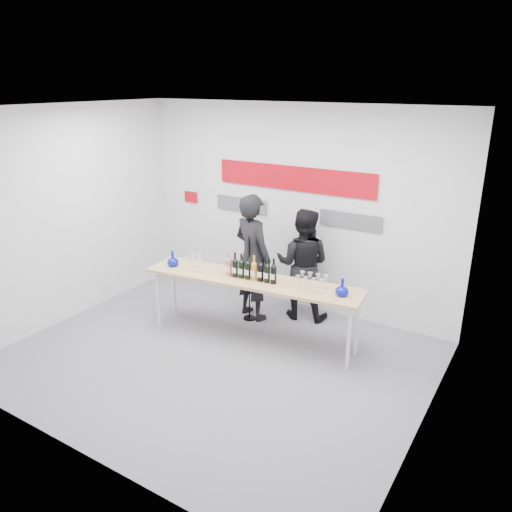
# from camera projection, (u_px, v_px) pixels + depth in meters

# --- Properties ---
(ground) EXTENTS (5.00, 5.00, 0.00)m
(ground) POSITION_uv_depth(u_px,v_px,m) (216.00, 359.00, 6.21)
(ground) COLOR slate
(ground) RESTS_ON ground
(back_wall) EXTENTS (5.00, 0.04, 3.00)m
(back_wall) POSITION_uv_depth(u_px,v_px,m) (293.00, 208.00, 7.31)
(back_wall) COLOR silver
(back_wall) RESTS_ON ground
(signage) EXTENTS (3.38, 0.02, 0.79)m
(signage) POSITION_uv_depth(u_px,v_px,m) (290.00, 188.00, 7.21)
(signage) COLOR #AF0712
(signage) RESTS_ON back_wall
(tasting_table) EXTENTS (2.94, 0.92, 0.87)m
(tasting_table) POSITION_uv_depth(u_px,v_px,m) (252.00, 284.00, 6.42)
(tasting_table) COLOR tan
(tasting_table) RESTS_ON ground
(wine_bottles) EXTENTS (0.71, 0.16, 0.33)m
(wine_bottles) POSITION_uv_depth(u_px,v_px,m) (251.00, 267.00, 6.33)
(wine_bottles) COLOR #CC5966
(wine_bottles) RESTS_ON tasting_table
(decanter_left) EXTENTS (0.16, 0.16, 0.21)m
(decanter_left) POSITION_uv_depth(u_px,v_px,m) (173.00, 258.00, 6.82)
(decanter_left) COLOR #081395
(decanter_left) RESTS_ON tasting_table
(decanter_right) EXTENTS (0.16, 0.16, 0.21)m
(decanter_right) POSITION_uv_depth(u_px,v_px,m) (342.00, 287.00, 5.87)
(decanter_right) COLOR #081395
(decanter_right) RESTS_ON tasting_table
(glasses_left) EXTENTS (0.28, 0.23, 0.18)m
(glasses_left) POSITION_uv_depth(u_px,v_px,m) (195.00, 263.00, 6.69)
(glasses_left) COLOR silver
(glasses_left) RESTS_ON tasting_table
(glasses_right) EXTENTS (0.38, 0.26, 0.18)m
(glasses_right) POSITION_uv_depth(u_px,v_px,m) (312.00, 282.00, 6.05)
(glasses_right) COLOR silver
(glasses_right) RESTS_ON tasting_table
(presenter_left) EXTENTS (0.76, 0.61, 1.83)m
(presenter_left) POSITION_uv_depth(u_px,v_px,m) (253.00, 257.00, 7.05)
(presenter_left) COLOR black
(presenter_left) RESTS_ON ground
(presenter_right) EXTENTS (0.91, 0.78, 1.62)m
(presenter_right) POSITION_uv_depth(u_px,v_px,m) (303.00, 264.00, 7.08)
(presenter_right) COLOR black
(presenter_right) RESTS_ON ground
(mic_stand) EXTENTS (0.18, 0.18, 1.53)m
(mic_stand) POSITION_uv_depth(u_px,v_px,m) (249.00, 289.00, 7.10)
(mic_stand) COLOR black
(mic_stand) RESTS_ON ground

